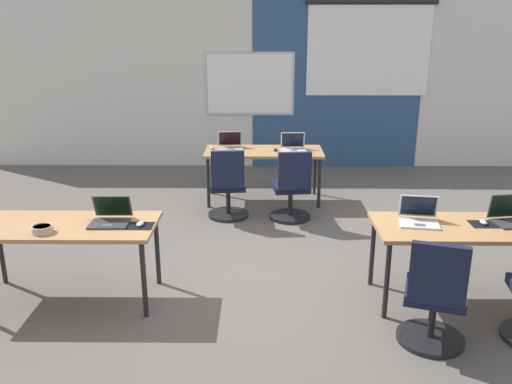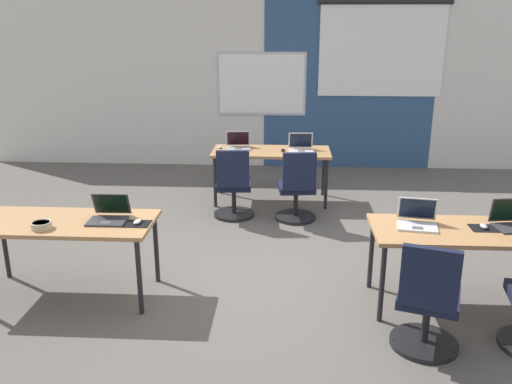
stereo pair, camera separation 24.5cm
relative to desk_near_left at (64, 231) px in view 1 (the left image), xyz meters
The scene contains 20 objects.
ground_plane 1.96m from the desk_near_left, 18.92° to the left, with size 24.00×24.00×0.00m.
back_wall_assembly 5.17m from the desk_near_left, 69.53° to the left, with size 10.00×0.27×2.80m.
desk_near_left is the anchor object (origin of this frame).
desk_near_right 3.50m from the desk_near_left, ahead, with size 1.60×0.70×0.72m.
desk_far_center 3.30m from the desk_near_left, 57.99° to the left, with size 1.60×0.70×0.72m.
laptop_near_left_inner 0.42m from the desk_near_left, ahead, with size 0.34×0.32×0.22m.
mousepad_near_left_inner 0.68m from the desk_near_left, ahead, with size 0.22×0.19×0.00m.
mouse_near_left_inner 0.68m from the desk_near_left, ahead, with size 0.07×0.11×0.03m.
laptop_far_left 3.17m from the desk_near_left, 66.01° to the left, with size 0.36×0.34×0.23m.
mouse_far_left 3.07m from the desk_near_left, 70.31° to the left, with size 0.07×0.11×0.03m.
chair_far_left 2.48m from the desk_near_left, 58.15° to the left, with size 0.52×0.55×0.92m.
laptop_near_right_end 3.90m from the desk_near_left, ahead, with size 0.37×0.32×0.24m.
mousepad_near_right_end 3.64m from the desk_near_left, ahead, with size 0.22×0.19×0.00m.
mouse_near_right_end 3.64m from the desk_near_left, ahead, with size 0.06×0.10×0.03m.
laptop_far_right 3.54m from the desk_near_left, 52.57° to the left, with size 0.34×0.30×0.23m.
mouse_far_right 3.36m from the desk_near_left, 55.40° to the left, with size 0.07×0.11×0.03m.
chair_far_right 2.93m from the desk_near_left, 44.14° to the left, with size 0.52×0.56×0.92m.
laptop_near_right_inner 3.09m from the desk_near_left, ahead, with size 0.37×0.35×0.23m.
chair_near_right_inner 3.12m from the desk_near_left, 13.17° to the right, with size 0.55×0.61×0.92m.
snack_bowl 0.24m from the desk_near_left, 117.94° to the right, with size 0.18×0.18×0.06m.
Camera 1 is at (-0.04, -4.89, 2.39)m, focal length 37.39 mm.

